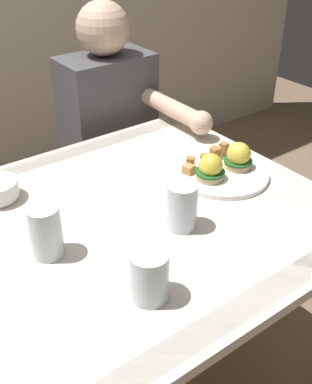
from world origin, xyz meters
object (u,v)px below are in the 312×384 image
(dining_table, at_px, (106,259))
(water_glass_far, at_px, (149,278))
(diner_person, at_px, (114,134))
(water_glass_near, at_px, (182,209))
(water_glass_extra, at_px, (46,235))
(eggs_benedict_plate, at_px, (223,168))

(dining_table, distance_m, water_glass_far, 0.31)
(water_glass_far, relative_size, diner_person, 0.10)
(dining_table, xyz_separation_m, water_glass_far, (-0.05, -0.26, 0.16))
(water_glass_near, relative_size, water_glass_extra, 0.94)
(water_glass_near, xyz_separation_m, water_glass_far, (-0.20, -0.15, -0.00))
(eggs_benedict_plate, bearing_deg, dining_table, -179.31)
(water_glass_near, xyz_separation_m, diner_person, (0.25, 0.72, -0.14))
(eggs_benedict_plate, height_order, water_glass_near, water_glass_near)
(dining_table, relative_size, eggs_benedict_plate, 4.44)
(eggs_benedict_plate, relative_size, water_glass_near, 2.25)
(dining_table, height_order, water_glass_far, water_glass_far)
(eggs_benedict_plate, distance_m, diner_person, 0.61)
(diner_person, bearing_deg, water_glass_extra, -132.12)
(water_glass_extra, bearing_deg, diner_person, 47.88)
(dining_table, bearing_deg, water_glass_far, -100.08)
(dining_table, distance_m, eggs_benedict_plate, 0.43)
(dining_table, distance_m, water_glass_extra, 0.22)
(eggs_benedict_plate, xyz_separation_m, water_glass_far, (-0.46, -0.27, 0.02))
(water_glass_far, bearing_deg, water_glass_near, 35.96)
(water_glass_near, bearing_deg, water_glass_far, -144.04)
(water_glass_far, height_order, water_glass_extra, water_glass_extra)
(water_glass_far, relative_size, water_glass_extra, 0.88)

